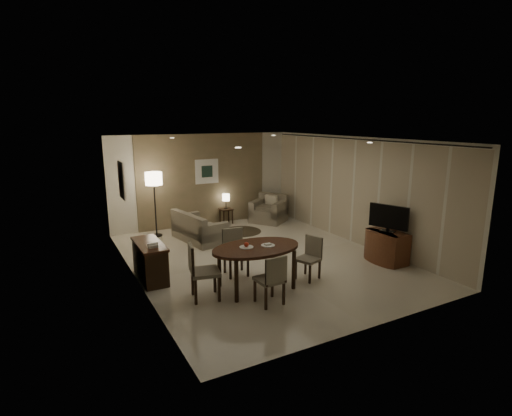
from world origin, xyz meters
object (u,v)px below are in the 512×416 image
chair_far (236,253)px  chair_right (308,259)px  console_desk (150,261)px  side_table (226,216)px  dining_table (256,267)px  sofa (199,226)px  floor_lamp (155,205)px  armchair (269,209)px  chair_near (269,279)px  chair_left (205,271)px  tv_cabinet (387,247)px

chair_far → chair_right: 1.45m
console_desk → side_table: console_desk is taller
dining_table → chair_far: bearing=94.6°
sofa → chair_far: bearing=166.0°
side_table → floor_lamp: floor_lamp is taller
side_table → floor_lamp: bearing=-171.6°
armchair → floor_lamp: floor_lamp is taller
floor_lamp → side_table: bearing=8.4°
armchair → floor_lamp: size_ratio=0.54×
chair_near → side_table: 5.51m
chair_near → chair_right: chair_near is taller
console_desk → sofa: 2.66m
chair_near → armchair: size_ratio=0.95×
chair_near → sofa: chair_near is taller
chair_left → side_table: chair_left is taller
side_table → armchair: bearing=-20.5°
chair_right → sofa: (-1.00, 3.46, -0.04)m
chair_left → side_table: 5.20m
chair_far → floor_lamp: size_ratio=0.53×
console_desk → floor_lamp: floor_lamp is taller
tv_cabinet → floor_lamp: (-4.02, 4.42, 0.52)m
chair_far → sofa: chair_far is taller
console_desk → chair_right: bearing=-27.9°
floor_lamp → sofa: bearing=-46.2°
chair_far → floor_lamp: 3.61m
dining_table → chair_near: 0.70m
console_desk → chair_right: (2.76, -1.47, 0.05)m
chair_left → sofa: (1.12, 3.32, -0.13)m
tv_cabinet → chair_near: bearing=-170.9°
sofa → side_table: (1.33, 1.26, -0.15)m
armchair → floor_lamp: (-3.45, 0.13, 0.46)m
tv_cabinet → chair_right: chair_right is taller
console_desk → chair_near: size_ratio=1.34×
chair_near → side_table: size_ratio=1.97×
chair_near → floor_lamp: 5.02m
armchair → chair_far: bearing=-74.0°
dining_table → chair_left: (-1.01, 0.02, 0.11)m
dining_table → chair_near: (-0.11, -0.68, 0.04)m
sofa → armchair: bearing=-82.9°
tv_cabinet → side_table: tv_cabinet is taller
dining_table → tv_cabinet: bearing=-2.6°
chair_right → side_table: bearing=155.9°
chair_left → side_table: size_ratio=2.24×
dining_table → side_table: size_ratio=3.78×
chair_left → armchair: 5.52m
console_desk → floor_lamp: bearing=73.3°
sofa → side_table: 1.84m
tv_cabinet → dining_table: bearing=177.4°
chair_far → sofa: 2.59m
sofa → chair_near: bearing=166.5°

